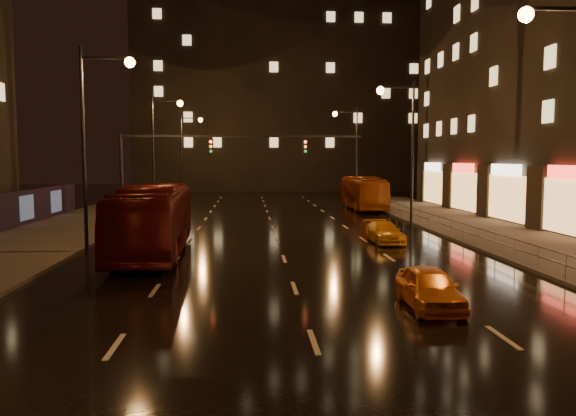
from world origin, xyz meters
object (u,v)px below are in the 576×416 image
Objects in this scene: bus_red at (153,220)px; taxi_near at (430,288)px; taxi_far at (384,232)px; bus_curb at (363,193)px.

taxi_near is at bearing -48.61° from bus_red.
taxi_far is (12.26, 2.98, -1.13)m from bus_red.
taxi_far is at bearing 11.44° from bus_red.
bus_red is 15.00m from taxi_near.
bus_red reaches higher than taxi_near.
taxi_near is 0.96× the size of taxi_far.
bus_red is 1.12× the size of bus_curb.
bus_red is 12.67m from taxi_far.
bus_red reaches higher than bus_curb.
bus_red is 28.20m from bus_curb.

